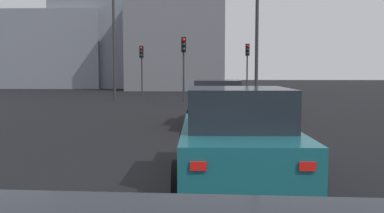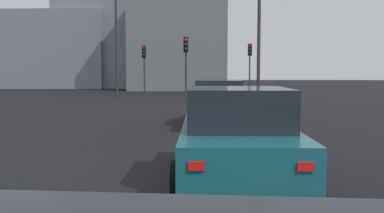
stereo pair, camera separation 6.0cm
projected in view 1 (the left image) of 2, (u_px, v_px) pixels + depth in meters
The scene contains 11 objects.
ground_plane at pixel (135, 184), 7.44m from camera, with size 160.00×160.00×0.20m, color black.
car_red_left_lead at pixel (218, 103), 14.96m from camera, with size 4.86×2.04×1.57m.
car_teal_left_second at pixel (237, 137), 7.11m from camera, with size 4.18×2.15×1.61m.
traffic_light_near_left at pixel (184, 55), 25.10m from camera, with size 0.33×0.30×3.88m.
traffic_light_near_right at pixel (247, 58), 31.89m from camera, with size 0.32×0.30×3.92m.
traffic_light_far_left at pixel (142, 60), 31.85m from camera, with size 0.32×0.30×3.77m.
street_lamp_kerbside at pixel (114, 25), 26.65m from camera, with size 0.56×0.36×8.23m.
street_lamp_far at pixel (257, 15), 19.97m from camera, with size 0.56×0.36×7.70m.
building_facade_left at pixel (179, 43), 44.61m from camera, with size 12.81×9.30×9.63m, color slate.
building_facade_center at pixel (113, 29), 48.73m from camera, with size 10.47×11.40×13.31m, color gray.
building_facade_right at pixel (58, 51), 47.79m from camera, with size 9.05×11.70×8.27m, color gray.
Camera 1 is at (-7.25, -1.31, 1.89)m, focal length 39.42 mm.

